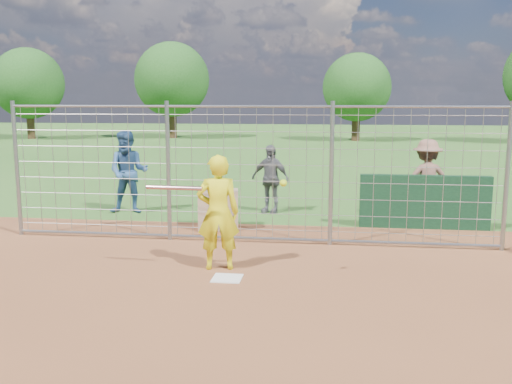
# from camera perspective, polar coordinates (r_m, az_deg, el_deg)

# --- Properties ---
(ground) EXTENTS (100.00, 100.00, 0.00)m
(ground) POSITION_cam_1_polar(r_m,az_deg,el_deg) (8.73, -2.67, -8.28)
(ground) COLOR #2D591E
(ground) RESTS_ON ground
(infield_dirt) EXTENTS (18.00, 18.00, 0.00)m
(infield_dirt) POSITION_cam_1_polar(r_m,az_deg,el_deg) (6.01, -7.93, -16.82)
(infield_dirt) COLOR brown
(infield_dirt) RESTS_ON ground
(home_plate) EXTENTS (0.43, 0.43, 0.02)m
(home_plate) POSITION_cam_1_polar(r_m,az_deg,el_deg) (8.54, -2.90, -8.62)
(home_plate) COLOR silver
(home_plate) RESTS_ON ground
(dugout_wall) EXTENTS (2.60, 0.20, 1.10)m
(dugout_wall) POSITION_cam_1_polar(r_m,az_deg,el_deg) (12.12, 16.48, -0.97)
(dugout_wall) COLOR #11381E
(dugout_wall) RESTS_ON ground
(batter) EXTENTS (0.73, 0.55, 1.80)m
(batter) POSITION_cam_1_polar(r_m,az_deg,el_deg) (8.82, -3.82, -2.07)
(batter) COLOR yellow
(batter) RESTS_ON ground
(bystander_a) EXTENTS (1.02, 0.84, 1.92)m
(bystander_a) POSITION_cam_1_polar(r_m,az_deg,el_deg) (13.48, -12.63, 1.96)
(bystander_a) COLOR navy
(bystander_a) RESTS_ON ground
(bystander_b) EXTENTS (1.01, 0.67, 1.59)m
(bystander_b) POSITION_cam_1_polar(r_m,az_deg,el_deg) (13.23, 1.42, 1.33)
(bystander_b) COLOR #545459
(bystander_b) RESTS_ON ground
(bystander_c) EXTENTS (1.23, 0.82, 1.77)m
(bystander_c) POSITION_cam_1_polar(r_m,az_deg,el_deg) (13.02, 16.69, 1.20)
(bystander_c) COLOR brown
(bystander_c) RESTS_ON ground
(equipment_bin) EXTENTS (0.88, 0.67, 0.80)m
(equipment_bin) POSITION_cam_1_polar(r_m,az_deg,el_deg) (11.65, -3.78, -1.76)
(equipment_bin) COLOR tan
(equipment_bin) RESTS_ON ground
(equipment_in_play) EXTENTS (2.13, 0.29, 0.22)m
(equipment_in_play) POSITION_cam_1_polar(r_m,az_deg,el_deg) (8.42, -5.66, 0.53)
(equipment_in_play) COLOR silver
(equipment_in_play) RESTS_ON ground
(backstop_fence) EXTENTS (9.08, 0.08, 2.60)m
(backstop_fence) POSITION_cam_1_polar(r_m,az_deg,el_deg) (10.39, -0.78, 1.70)
(backstop_fence) COLOR gray
(backstop_fence) RESTS_ON ground
(tree_line) EXTENTS (44.66, 6.72, 6.48)m
(tree_line) POSITION_cam_1_polar(r_m,az_deg,el_deg) (36.37, 10.27, 10.92)
(tree_line) COLOR #3F2B19
(tree_line) RESTS_ON ground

